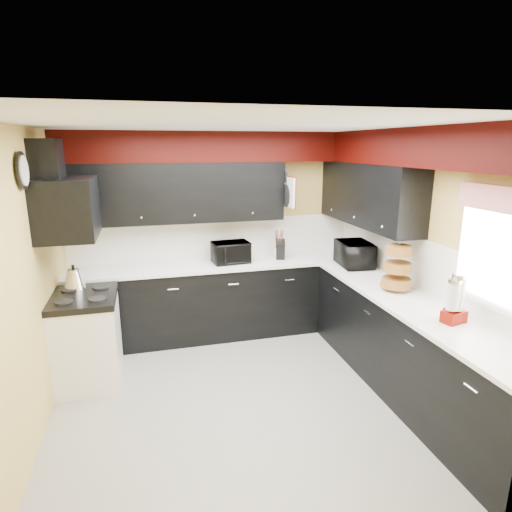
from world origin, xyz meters
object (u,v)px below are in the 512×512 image
Objects in this scene: utensil_crock at (279,253)px; knife_block at (280,250)px; kettle at (74,278)px; microwave at (355,254)px; toaster_oven at (231,252)px.

knife_block is (0.01, -0.03, 0.05)m from utensil_crock.
microwave is at bearing -0.78° from kettle.
microwave is 3.75× the size of utensil_crock.
microwave is 0.92m from knife_block.
toaster_oven is 0.63m from utensil_crock.
microwave is at bearing -25.70° from toaster_oven.
utensil_crock is at bearing 60.97° from microwave.
toaster_oven is 3.17× the size of utensil_crock.
knife_block reaches higher than kettle.
toaster_oven is at bearing -178.29° from utensil_crock.
toaster_oven is at bearing 75.35° from microwave.
utensil_crock is at bearing 127.92° from knife_block.
microwave reaches higher than kettle.
toaster_oven is 2.02× the size of kettle.
toaster_oven reaches higher than kettle.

